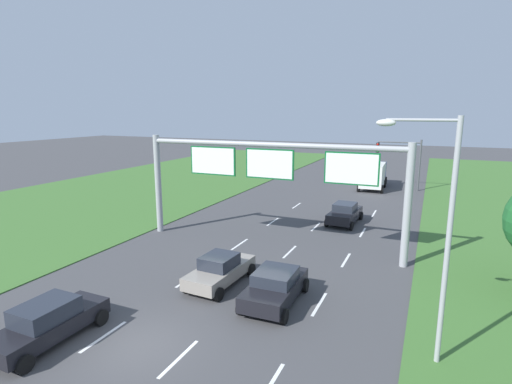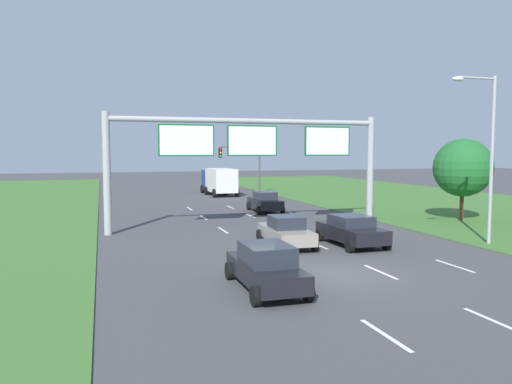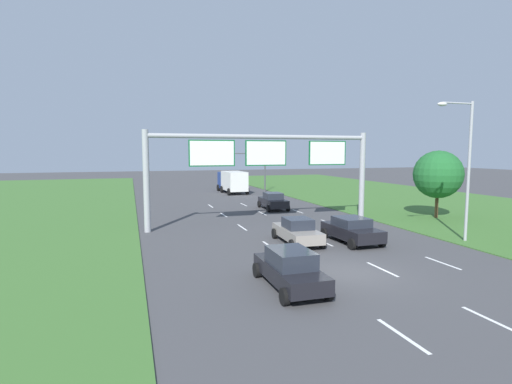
% 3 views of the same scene
% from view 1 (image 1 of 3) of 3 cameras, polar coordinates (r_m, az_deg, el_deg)
% --- Properties ---
extents(ground_plane, '(200.00, 200.00, 0.00)m').
position_cam_1_polar(ground_plane, '(16.53, -16.29, -20.48)').
color(ground_plane, '#424244').
extents(grass_verge_left, '(24.00, 120.00, 0.06)m').
position_cam_1_polar(grass_verge_left, '(37.67, -31.24, -3.41)').
color(grass_verge_left, '#3D6B2D').
rests_on(grass_verge_left, ground_plane).
extents(lane_dashes_inner_left, '(0.14, 44.40, 0.01)m').
position_cam_1_polar(lane_dashes_inner_left, '(19.52, -14.53, -15.12)').
color(lane_dashes_inner_left, white).
rests_on(lane_dashes_inner_left, ground_plane).
extents(lane_dashes_inner_right, '(0.14, 44.40, 0.01)m').
position_cam_1_polar(lane_dashes_inner_right, '(17.76, -5.18, -17.61)').
color(lane_dashes_inner_right, white).
rests_on(lane_dashes_inner_right, ground_plane).
extents(lane_dashes_slip, '(0.14, 44.40, 0.01)m').
position_cam_1_polar(lane_dashes_slip, '(16.56, 6.17, -19.98)').
color(lane_dashes_slip, white).
rests_on(lane_dashes_slip, ground_plane).
extents(car_near_red, '(2.00, 4.50, 1.61)m').
position_cam_1_polar(car_near_red, '(17.70, -27.54, -16.12)').
color(car_near_red, black).
rests_on(car_near_red, ground_plane).
extents(car_lead_silver, '(2.29, 4.36, 1.53)m').
position_cam_1_polar(car_lead_silver, '(18.73, 2.75, -13.28)').
color(car_lead_silver, black).
rests_on(car_lead_silver, ground_plane).
extents(car_mid_lane, '(2.29, 4.45, 1.60)m').
position_cam_1_polar(car_mid_lane, '(31.96, 12.56, -2.98)').
color(car_mid_lane, black).
rests_on(car_mid_lane, ground_plane).
extents(car_far_ahead, '(2.23, 4.46, 1.55)m').
position_cam_1_polar(car_far_ahead, '(20.62, -5.15, -10.99)').
color(car_far_ahead, gray).
rests_on(car_far_ahead, ground_plane).
extents(box_truck, '(2.84, 7.13, 2.89)m').
position_cam_1_polar(box_truck, '(47.23, 16.44, 2.45)').
color(box_truck, navy).
rests_on(box_truck, ground_plane).
extents(sign_gantry, '(17.24, 0.44, 7.00)m').
position_cam_1_polar(sign_gantry, '(24.95, 1.84, 2.99)').
color(sign_gantry, '#9EA0A5').
rests_on(sign_gantry, ground_plane).
extents(traffic_light_mast, '(4.76, 0.49, 5.60)m').
position_cam_1_polar(traffic_light_mast, '(47.01, 20.05, 4.98)').
color(traffic_light_mast, '#47494F').
rests_on(traffic_light_mast, ground_plane).
extents(street_lamp, '(2.61, 0.32, 8.50)m').
position_cam_1_polar(street_lamp, '(14.41, 24.50, -3.83)').
color(street_lamp, '#9EA0A5').
rests_on(street_lamp, ground_plane).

